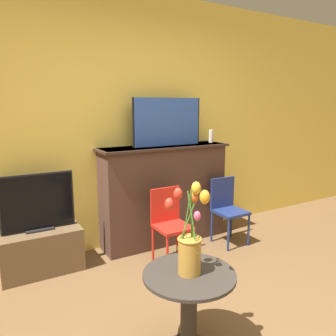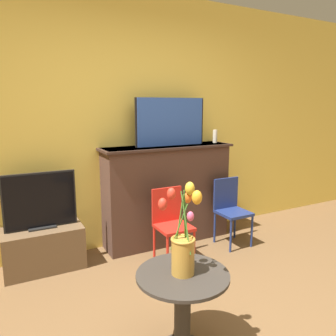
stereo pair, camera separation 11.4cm
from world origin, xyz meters
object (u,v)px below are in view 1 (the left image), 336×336
painting (168,122)px  chair_blue (227,206)px  tv_monitor (38,203)px  chair_red (170,220)px  vase_tulips (190,243)px

painting → chair_blue: painting is taller
tv_monitor → chair_red: size_ratio=0.88×
chair_red → vase_tulips: vase_tulips is taller
tv_monitor → vase_tulips: bearing=-68.5°
chair_red → vase_tulips: size_ratio=1.33×
tv_monitor → chair_blue: tv_monitor is taller
chair_red → chair_blue: same height
painting → chair_blue: 1.15m
painting → vase_tulips: size_ratio=1.50×
chair_blue → vase_tulips: size_ratio=1.33×
chair_blue → tv_monitor: bearing=169.8°
painting → vase_tulips: bearing=-115.8°
tv_monitor → chair_blue: 1.98m
tv_monitor → chair_blue: size_ratio=0.88×
tv_monitor → chair_blue: bearing=-10.2°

